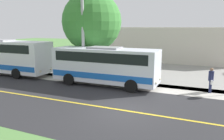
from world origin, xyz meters
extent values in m
plane|color=#548442|center=(0.00, 0.00, 0.00)|extent=(120.00, 120.00, 0.00)
cube|color=#28282B|center=(0.00, 0.00, 0.00)|extent=(8.00, 100.00, 0.01)
cube|color=#B2ADA3|center=(-5.20, 0.00, 0.00)|extent=(2.40, 100.00, 0.01)
cube|color=gray|center=(-12.40, 3.00, 0.00)|extent=(14.00, 36.00, 0.01)
cube|color=gold|center=(0.00, 0.00, 0.01)|extent=(0.16, 100.00, 0.00)
cube|color=silver|center=(-4.46, -3.22, 1.56)|extent=(2.33, 7.98, 2.43)
cube|color=blue|center=(-4.46, -3.22, 0.90)|extent=(2.37, 7.82, 0.44)
cube|color=black|center=(-4.46, -3.22, 2.23)|extent=(2.37, 7.18, 0.70)
cube|color=gray|center=(-4.46, -3.22, 2.84)|extent=(1.40, 2.39, 0.12)
cylinder|color=black|center=(-5.63, -0.75, 0.45)|extent=(0.25, 0.90, 0.90)
cylinder|color=black|center=(-3.30, -0.75, 0.45)|extent=(0.25, 0.90, 0.90)
cylinder|color=black|center=(-5.63, -5.69, 0.45)|extent=(0.25, 0.90, 0.90)
cylinder|color=black|center=(-3.30, -5.69, 0.45)|extent=(0.25, 0.90, 0.90)
sphere|color=#F2EACC|center=(-5.10, 0.79, 0.70)|extent=(0.20, 0.20, 0.20)
sphere|color=#F2EACC|center=(-3.82, 0.79, 0.70)|extent=(0.20, 0.20, 0.20)
cylinder|color=black|center=(-5.71, -11.00, 0.45)|extent=(0.25, 0.90, 0.90)
cylinder|color=black|center=(-3.30, -11.00, 0.45)|extent=(0.25, 0.90, 0.90)
sphere|color=#F2EACC|center=(-5.17, -8.87, 0.70)|extent=(0.20, 0.20, 0.20)
sphere|color=#F2EACC|center=(-3.84, -8.87, 0.70)|extent=(0.20, 0.20, 0.20)
cylinder|color=#1E2347|center=(-5.56, 4.13, 0.41)|extent=(0.18, 0.18, 0.82)
cylinder|color=#1E2347|center=(-5.36, 4.13, 0.41)|extent=(0.18, 0.18, 0.82)
cylinder|color=#1E2347|center=(-5.46, 4.13, 1.14)|extent=(0.34, 0.34, 0.65)
sphere|color=#8C664C|center=(-5.46, 4.13, 1.58)|extent=(0.22, 0.22, 0.22)
cylinder|color=#1E2347|center=(-5.64, 4.13, 1.17)|extent=(0.28, 0.10, 0.59)
cube|color=white|center=(-5.72, 4.18, 0.76)|extent=(0.20, 0.12, 0.28)
cylinder|color=#1E2347|center=(-5.28, 4.13, 1.17)|extent=(0.28, 0.10, 0.59)
cube|color=white|center=(-5.20, 4.18, 0.76)|extent=(0.20, 0.12, 0.28)
cylinder|color=#9E9EA3|center=(-5.00, -5.39, 4.48)|extent=(0.24, 0.24, 8.97)
cylinder|color=brown|center=(-7.40, -5.87, 1.41)|extent=(0.36, 0.36, 2.82)
sphere|color=#387A33|center=(-7.40, -5.87, 4.80)|extent=(5.28, 5.28, 5.28)
cube|color=beige|center=(-21.40, -1.41, 2.15)|extent=(10.00, 16.57, 4.30)
camera|label=1|loc=(10.58, 3.86, 4.36)|focal=36.01mm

